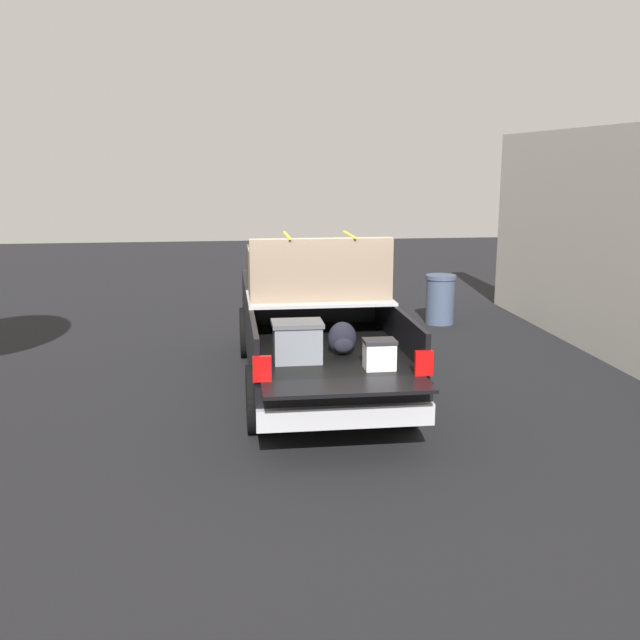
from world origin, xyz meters
The scene contains 3 objects.
ground_plane centered at (0.00, 0.00, 0.00)m, with size 40.00×40.00×0.00m, color black.
pickup_truck centered at (0.36, 0.00, 0.95)m, with size 6.05×2.06×2.23m.
trash_can centered at (3.79, -2.98, 0.50)m, with size 0.60×0.60×0.98m.
Camera 1 is at (-10.09, 1.22, 3.18)m, focal length 41.08 mm.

